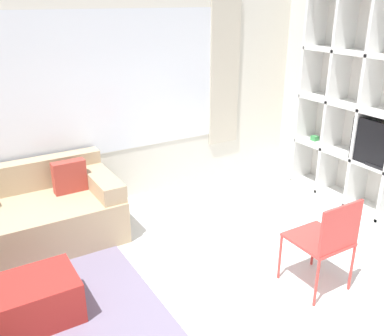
# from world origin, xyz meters

# --- Properties ---
(wall_back) EXTENTS (6.75, 0.11, 2.70)m
(wall_back) POSITION_xyz_m (0.00, 3.09, 1.36)
(wall_back) COLOR silver
(wall_back) RESTS_ON ground_plane
(wall_right) EXTENTS (0.07, 4.26, 2.70)m
(wall_right) POSITION_xyz_m (2.81, 1.53, 1.35)
(wall_right) COLOR silver
(wall_right) RESTS_ON ground_plane
(area_rug) EXTENTS (2.36, 1.93, 0.01)m
(area_rug) POSITION_xyz_m (-1.47, 1.54, 0.01)
(area_rug) COLOR slate
(area_rug) RESTS_ON ground_plane
(couch_main) EXTENTS (1.96, 0.96, 0.79)m
(couch_main) POSITION_xyz_m (-1.11, 2.57, 0.30)
(couch_main) COLOR tan
(couch_main) RESTS_ON ground_plane
(ottoman) EXTENTS (0.66, 0.50, 0.36)m
(ottoman) POSITION_xyz_m (-1.22, 1.37, 0.18)
(ottoman) COLOR #A82823
(ottoman) RESTS_ON ground_plane
(folding_chair) EXTENTS (0.44, 0.46, 0.86)m
(folding_chair) POSITION_xyz_m (0.98, 0.50, 0.52)
(folding_chair) COLOR #CC3D38
(folding_chair) RESTS_ON ground_plane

